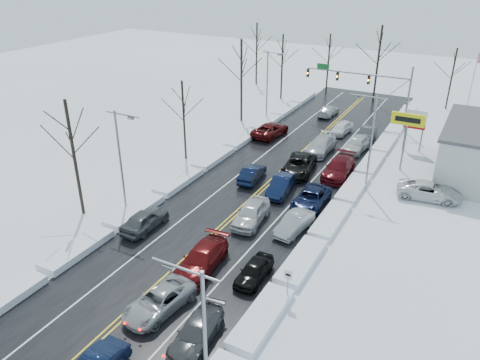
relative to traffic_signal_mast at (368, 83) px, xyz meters
The scene contains 42 objects.
ground 28.73m from the traffic_signal_mast, 97.02° to the right, with size 160.00×160.00×0.00m, color white.
road_surface 26.78m from the traffic_signal_mast, 97.55° to the right, with size 14.00×84.00×0.01m, color black.
snow_bank_left 28.77m from the traffic_signal_mast, 113.03° to the right, with size 1.83×72.00×0.55m, color white.
snow_bank_right 26.88m from the traffic_signal_mast, 80.92° to the right, with size 1.83×72.00×0.55m, color white.
traffic_signal_mast is the anchor object (origin of this frame).
tires_plus_sign 13.92m from the traffic_signal_mast, 59.54° to the right, with size 3.20×0.34×6.00m.
used_vehicles_sign 9.50m from the traffic_signal_mast, 40.34° to the right, with size 2.20×0.22×4.65m.
speed_limit_sign 36.51m from the traffic_signal_mast, 82.48° to the right, with size 0.55×0.09×2.35m.
flagpole 11.90m from the traffic_signal_mast, ahead, with size 1.87×1.20×10.00m.
streetlight_se 46.25m from the traffic_signal_mast, 83.98° to the right, with size 3.20×0.25×9.00m.
streetlight_ne 18.63m from the traffic_signal_mast, 74.91° to the right, with size 3.20×0.25×9.00m.
streetlight_sw 34.08m from the traffic_signal_mast, 110.16° to the right, with size 3.20×0.25×9.00m.
streetlight_nw 12.40m from the traffic_signal_mast, 161.23° to the right, with size 3.20×0.25×9.00m.
tree_left_b 37.16m from the traffic_signal_mast, 113.74° to the right, with size 4.00×4.00×10.00m.
tree_left_c 24.38m from the traffic_signal_mast, 124.90° to the right, with size 3.40×3.40×8.50m.
tree_left_d 15.93m from the traffic_signal_mast, 157.76° to the right, with size 4.20×4.20×10.50m.
tree_left_e 15.51m from the traffic_signal_mast, 157.13° to the left, with size 3.80×3.80×9.50m.
tree_far_a 24.63m from the traffic_signal_mast, 150.75° to the left, with size 4.00×4.00×10.00m.
tree_far_b 16.10m from the traffic_signal_mast, 125.98° to the left, with size 3.60×3.60×9.00m.
tree_far_c 11.32m from the traffic_signal_mast, 97.48° to the left, with size 4.40×4.40×11.00m.
tree_far_d 15.16m from the traffic_signal_mast, 55.64° to the left, with size 3.40×3.40×8.50m.
queued_car_2 41.03m from the traffic_signal_mast, 92.61° to the right, with size 2.32×5.04×1.40m, color #929599.
queued_car_3 36.22m from the traffic_signal_mast, 92.95° to the right, with size 2.25×5.53×1.61m, color #550B0D.
queued_car_4 29.06m from the traffic_signal_mast, 93.39° to the right, with size 2.02×5.01×1.71m, color silver.
queued_car_5 23.25m from the traffic_signal_mast, 94.17° to the right, with size 1.65×4.72×1.56m, color black.
queued_car_6 18.52m from the traffic_signal_mast, 96.03° to the right, with size 2.72×5.89×1.64m, color black.
queued_car_7 12.75m from the traffic_signal_mast, 98.62° to the right, with size 2.32×5.72×1.66m, color #ABADB3.
queued_car_8 7.24m from the traffic_signal_mast, 108.64° to the right, with size 1.71×4.26×1.45m, color white.
queued_car_11 42.11m from the traffic_signal_mast, 87.78° to the right, with size 1.92×4.71×1.37m, color #393A3D.
queued_car_12 35.55m from the traffic_signal_mast, 86.87° to the right, with size 1.59×3.96×1.35m, color black.
queued_car_13 28.70m from the traffic_signal_mast, 85.97° to the right, with size 1.52×4.36×1.44m, color gray.
queued_car_14 24.26m from the traffic_signal_mast, 85.92° to the right, with size 2.46×5.34×1.48m, color black.
queued_car_15 17.39m from the traffic_signal_mast, 83.37° to the right, with size 2.41×5.92×1.72m, color #48090F.
queued_car_16 10.77m from the traffic_signal_mast, 79.46° to the right, with size 2.01×4.99×1.70m, color #BCBCBF.
queued_car_17 8.12m from the traffic_signal_mast, 71.70° to the right, with size 1.70×4.89×1.61m, color #383A3C.
oncoming_car_0 22.73m from the traffic_signal_mast, 103.57° to the right, with size 1.54×4.40×1.45m, color black.
oncoming_car_1 14.01m from the traffic_signal_mast, 133.29° to the right, with size 2.64×5.73×1.59m, color #48090A.
oncoming_car_2 7.77m from the traffic_signal_mast, 162.64° to the left, with size 1.90×4.66×1.35m, color silver.
oncoming_car_3 34.96m from the traffic_signal_mast, 104.66° to the right, with size 1.88×4.67×1.59m, color #424447.
parked_car_0 20.92m from the traffic_signal_mast, 58.42° to the right, with size 2.59×5.61×1.56m, color silver.
parked_car_1 18.18m from the traffic_signal_mast, 37.65° to the right, with size 2.23×5.48×1.59m, color #474A4C.
parked_car_2 14.85m from the traffic_signal_mast, 32.14° to the right, with size 1.96×4.87×1.66m, color black.
Camera 1 is at (16.74, -30.18, 20.05)m, focal length 35.00 mm.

